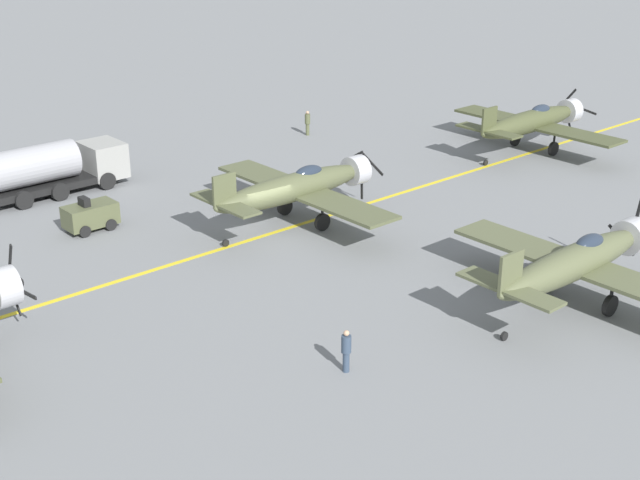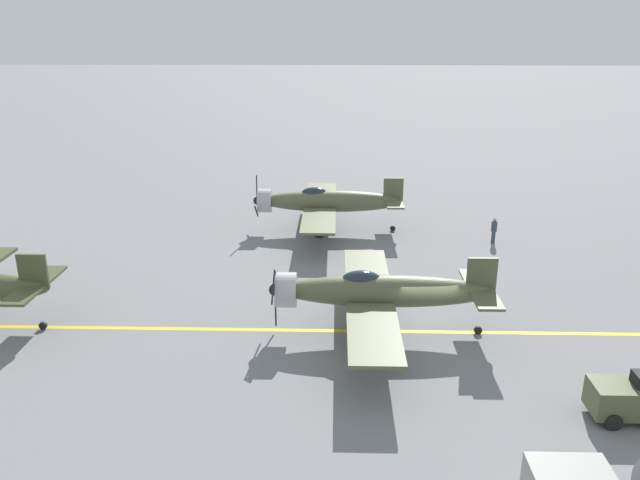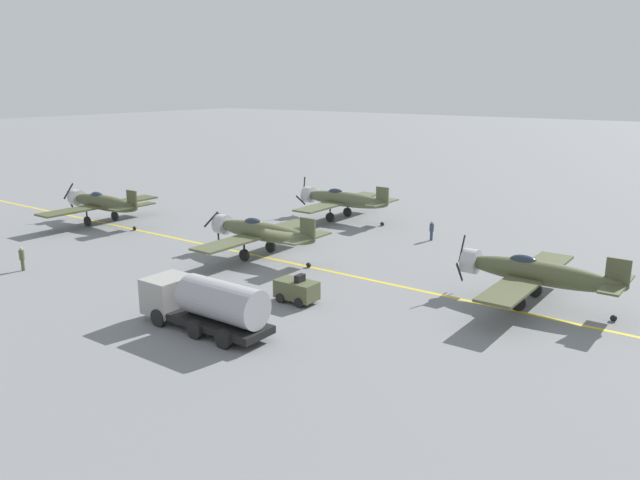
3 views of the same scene
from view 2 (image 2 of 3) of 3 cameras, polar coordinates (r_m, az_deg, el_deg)
name	(u,v)px [view 2 (image 2 of 3)]	position (r m, az deg, el deg)	size (l,w,h in m)	color
ground_plane	(425,332)	(28.92, 9.54, -8.28)	(400.00, 400.00, 0.00)	slate
taxiway_stripe	(425,332)	(28.91, 9.55, -8.27)	(0.30, 160.00, 0.01)	yellow
airplane_mid_right	(325,202)	(41.61, 0.48, 3.52)	(12.00, 9.98, 3.80)	#575D3E
airplane_mid_center	(378,292)	(27.71, 5.29, -4.73)	(12.00, 9.98, 3.65)	#54593A
tow_tractor	(628,399)	(24.93, 26.35, -12.87)	(1.57, 2.60, 1.79)	#515638
ground_crew_walking	(494,229)	(40.96, 15.62, 0.94)	(0.36, 0.36, 1.67)	#334256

